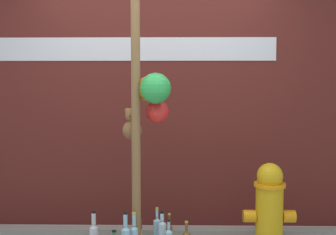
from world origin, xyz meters
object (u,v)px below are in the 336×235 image
object	(u,v)px
memorial_post	(144,64)
bottle_4	(139,230)
fire_hydrant	(269,208)
bottle_2	(157,233)

from	to	relation	value
memorial_post	bottle_4	world-z (taller)	memorial_post
fire_hydrant	memorial_post	bearing A→B (deg)	-174.50
fire_hydrant	bottle_2	distance (m)	1.00
memorial_post	bottle_4	xyz separation A→B (m)	(-0.08, 0.27, -1.49)
memorial_post	bottle_4	bearing A→B (deg)	106.31
memorial_post	fire_hydrant	bearing A→B (deg)	5.50
memorial_post	bottle_2	bearing A→B (deg)	54.77
fire_hydrant	bottle_2	size ratio (longest dim) A/B	2.06
memorial_post	fire_hydrant	world-z (taller)	memorial_post
memorial_post	bottle_2	distance (m)	1.48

